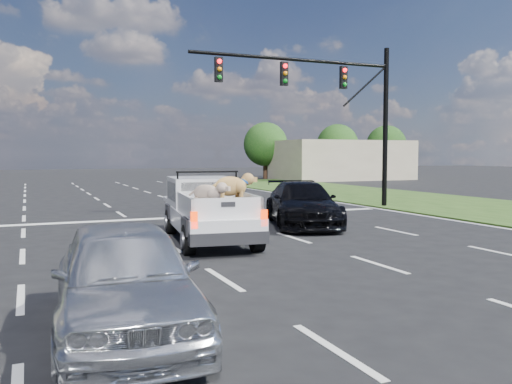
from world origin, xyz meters
TOP-DOWN VIEW (x-y plane):
  - ground at (0.00, 0.00)m, footprint 160.00×160.00m
  - road_markings at (0.00, 6.56)m, footprint 17.75×60.00m
  - traffic_signal at (7.20, 10.50)m, footprint 9.11×0.31m
  - building_right at (22.00, 34.00)m, footprint 12.00×7.00m
  - tree_far_d at (16.00, 38.00)m, footprint 4.20×4.20m
  - tree_far_e at (24.00, 38.00)m, footprint 4.20×4.20m
  - tree_far_f at (30.00, 38.00)m, footprint 4.20×4.20m
  - pickup_truck at (-0.59, 4.50)m, footprint 2.44×5.25m
  - silver_sedan at (-3.96, -2.41)m, footprint 2.09×4.48m
  - black_coupe at (3.22, 6.26)m, footprint 3.42×5.34m

SIDE VIEW (x-z plane):
  - ground at x=0.00m, z-range 0.00..0.00m
  - road_markings at x=0.00m, z-range 0.00..0.01m
  - black_coupe at x=3.22m, z-range 0.00..1.44m
  - silver_sedan at x=-3.96m, z-range 0.00..1.48m
  - pickup_truck at x=-0.59m, z-range -0.05..1.85m
  - building_right at x=22.00m, z-range 0.00..3.60m
  - tree_far_d at x=16.00m, z-range 0.59..5.99m
  - tree_far_e at x=24.00m, z-range 0.59..5.99m
  - tree_far_f at x=30.00m, z-range 0.59..5.99m
  - traffic_signal at x=7.20m, z-range 1.23..8.23m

